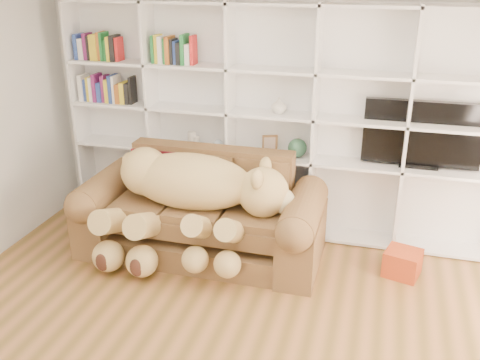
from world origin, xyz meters
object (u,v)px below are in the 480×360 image
(gift_box, at_px, (402,263))
(tv, at_px, (422,135))
(sofa, at_px, (202,217))
(teddy_bear, at_px, (189,195))

(gift_box, bearing_deg, tv, 84.14)
(sofa, bearing_deg, gift_box, 2.14)
(teddy_bear, distance_m, tv, 2.32)
(sofa, height_order, tv, tv)
(tv, bearing_deg, teddy_bear, -156.20)
(teddy_bear, distance_m, gift_box, 2.10)
(teddy_bear, height_order, gift_box, teddy_bear)
(gift_box, distance_m, tv, 1.24)
(teddy_bear, height_order, tv, tv)
(tv, bearing_deg, gift_box, -95.86)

